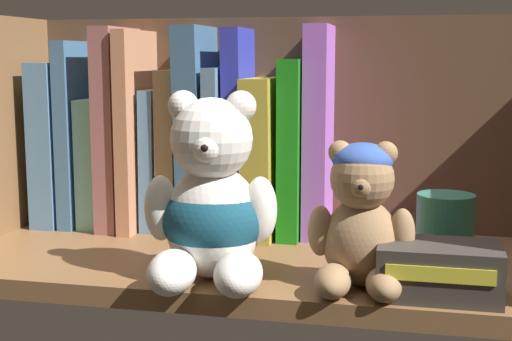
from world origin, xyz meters
The scene contains 19 objects.
shelf_board centered at (0.00, 0.00, 1.00)cm, with size 66.50×27.87×2.00cm, color brown.
shelf_back_panel centered at (0.00, 14.54, 13.79)cm, with size 68.90×1.20×27.57cm, color brown.
book_0 centered at (-30.16, 10.93, 12.07)cm, with size 3.18×12.57×20.14cm, color #5383AF.
book_1 centered at (-27.25, 10.93, 13.37)cm, with size 1.83×12.26×22.74cm, color teal.
book_2 centered at (-24.67, 10.93, 9.89)cm, with size 2.51×11.18×15.78cm, color #76C7BE.
book_3 centered at (-21.71, 10.93, 14.16)cm, with size 2.58×13.68×24.32cm, color #9C6060.
book_4 centered at (-19.16, 10.93, 13.97)cm, with size 1.69×14.56×23.95cm, color tan.
book_5 centered at (-17.04, 10.93, 10.49)cm, with size 1.73×10.40×16.97cm, color #5F90BE.
book_6 centered at (-14.66, 10.93, 11.66)cm, with size 2.22×10.91×19.32cm, color tan.
book_7 centered at (-11.67, 10.93, 14.19)cm, with size 2.93×12.69×24.38cm, color #3A5E7F.
book_8 centered at (-8.95, 10.93, 11.80)cm, with size 1.69×12.63×19.60cm, color slate.
book_9 centered at (-6.63, 10.93, 14.05)cm, with size 2.12×10.54×24.11cm, color #2C31B0.
book_10 centered at (-3.49, 10.93, 11.23)cm, with size 3.34×14.85×18.45cm, color #AF9B31.
book_11 centered at (-0.20, 10.93, 12.30)cm, with size 2.42×12.43×20.60cm, color #188016.
book_12 centered at (2.75, 10.93, 14.22)cm, with size 2.65×9.90×24.43cm, color #AB5ED0.
teddy_bear_larger centered at (-4.47, -9.44, 8.98)cm, with size 13.14×13.93×17.77cm.
teddy_bear_smaller centered at (9.34, -8.88, 8.35)cm, with size 9.77×9.91×13.39cm.
pillar_candle centered at (17.07, 1.95, 5.49)cm, with size 5.88×5.88×6.98cm, color #2D7A66.
small_product_box centered at (16.28, -9.86, 4.35)cm, with size 10.56×6.89×4.69cm.
Camera 1 is at (14.32, -73.43, 22.71)cm, focal length 51.11 mm.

